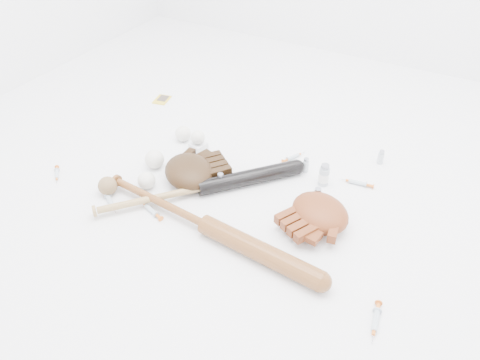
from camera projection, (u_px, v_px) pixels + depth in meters
The scene contains 22 objects.
bat_dark at pixel (201, 188), 1.88m from camera, with size 0.90×0.07×0.07m, color black, non-canonical shape.
bat_wood at pixel (206, 225), 1.71m from camera, with size 0.99×0.07×0.07m, color brown, non-canonical shape.
glove_dark at pixel (189, 171), 1.94m from camera, with size 0.28×0.28×0.10m, color black, non-canonical shape.
glove_tan at pixel (320, 212), 1.74m from camera, with size 0.28×0.28×0.10m, color maroon, non-canonical shape.
trading_card at pixel (162, 100), 2.51m from camera, with size 0.07×0.10×0.01m, color gold.
pedestal at pixel (198, 147), 2.14m from camera, with size 0.07×0.07×0.04m, color white.
baseball_on_pedestal at pixel (198, 137), 2.11m from camera, with size 0.06×0.06×0.06m, color white.
baseball_left at pixel (147, 180), 1.91m from camera, with size 0.07×0.07×0.07m, color white.
baseball_upper at pixel (183, 134), 2.19m from camera, with size 0.07×0.07×0.07m, color white.
baseball_mid at pixel (154, 159), 2.02m from camera, with size 0.08×0.08×0.08m, color white.
baseball_aged at pixel (108, 186), 1.88m from camera, with size 0.08×0.08×0.08m, color brown.
syringe_0 at pixel (110, 201), 1.85m from camera, with size 0.17×0.03×0.02m, color #ADBCC6, non-canonical shape.
syringe_1 at pixel (151, 210), 1.81m from camera, with size 0.16×0.03×0.02m, color #ADBCC6, non-canonical shape.
syringe_2 at pixel (293, 157), 2.09m from camera, with size 0.14×0.02×0.02m, color #ADBCC6, non-canonical shape.
syringe_3 at pixel (376, 321), 1.42m from camera, with size 0.17×0.03×0.02m, color #ADBCC6, non-canonical shape.
syringe_4 at pixel (357, 183), 1.95m from camera, with size 0.16×0.03×0.02m, color #ADBCC6, non-canonical shape.
syringe_5 at pixel (57, 174), 1.99m from camera, with size 0.13×0.02×0.02m, color #ADBCC6, non-canonical shape.
vial_0 at pixel (306, 165), 2.00m from camera, with size 0.03×0.03×0.07m, color #B0B9C1.
vial_1 at pixel (381, 157), 2.05m from camera, with size 0.03×0.03×0.07m, color #B0B9C1.
vial_2 at pixel (317, 197), 1.83m from camera, with size 0.03×0.03×0.08m, color #B0B9C1.
vial_3 at pixel (324, 175), 1.92m from camera, with size 0.04×0.04×0.10m, color #B0B9C1.
vial_4 at pixel (221, 181), 1.91m from camera, with size 0.03×0.03×0.08m, color #B0B9C1.
Camera 1 is at (0.74, -1.31, 1.23)m, focal length 35.00 mm.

